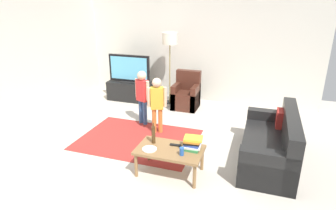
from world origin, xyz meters
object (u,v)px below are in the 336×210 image
soda_can (182,151)px  couch (273,146)px  book_stack (192,143)px  tv (129,69)px  floor_lamp (170,42)px  plate (150,149)px  child_near_tv (142,93)px  tv_remote (175,145)px  child_center (157,101)px  coffee_table (170,152)px  armchair (186,96)px  bottle (153,134)px  tv_stand (131,91)px

soda_can → couch: bearing=37.2°
couch → book_stack: 1.41m
tv → soda_can: tv is taller
floor_lamp → plate: floor_lamp is taller
child_near_tv → tv_remote: size_ratio=6.83×
tv → child_center: 2.09m
floor_lamp → tv_remote: (1.06, -2.92, -1.11)m
floor_lamp → tv_remote: bearing=-70.0°
coffee_table → tv_remote: tv_remote is taller
armchair → floor_lamp: bearing=158.9°
bottle → tv_remote: (0.35, 0.02, -0.13)m
child_near_tv → soda_can: 2.19m
tv → couch: size_ratio=0.61×
book_stack → couch: bearing=32.5°
couch → book_stack: size_ratio=6.01×
tv_stand → couch: couch is taller
child_near_tv → couch: bearing=-15.9°
child_center → soda_can: size_ratio=9.42×
plate → couch: bearing=28.6°
armchair → bottle: (0.22, -2.75, 0.27)m
coffee_table → plate: plate is taller
tv_remote → plate: (-0.33, -0.24, -0.00)m
coffee_table → soda_can: soda_can is taller
coffee_table → book_stack: size_ratio=3.34×
floor_lamp → soda_can: bearing=-68.7°
tv → couch: 4.12m
couch → armchair: bearing=135.0°
floor_lamp → armchair: bearing=-21.1°
tv_stand → child_near_tv: (0.91, -1.30, 0.45)m
child_center → plate: child_center is taller
coffee_table → soda_can: size_ratio=8.33×
couch → bottle: (-1.79, -0.75, 0.27)m
tv_stand → tv: bearing=-90.0°
tv_remote → soda_can: soda_can is taller
couch → armchair: (-2.01, 2.01, 0.01)m
coffee_table → tv_remote: size_ratio=5.88×
couch → child_center: child_center is taller
tv_stand → child_center: (1.36, -1.61, 0.44)m
floor_lamp → soda_can: (1.23, -3.16, -1.06)m
tv_stand → coffee_table: (2.05, -2.89, 0.13)m
tv → armchair: bearing=-0.7°
bottle → couch: bearing=22.6°
tv → child_center: bearing=-49.4°
tv → plate: (1.77, -2.99, -0.42)m
tv_stand → tv: (0.00, -0.02, 0.60)m
tv_remote → coffee_table: bearing=-115.9°
child_near_tv → book_stack: bearing=-45.9°
tv → child_near_tv: tv is taller
floor_lamp → tv: bearing=-170.5°
tv → couch: tv is taller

